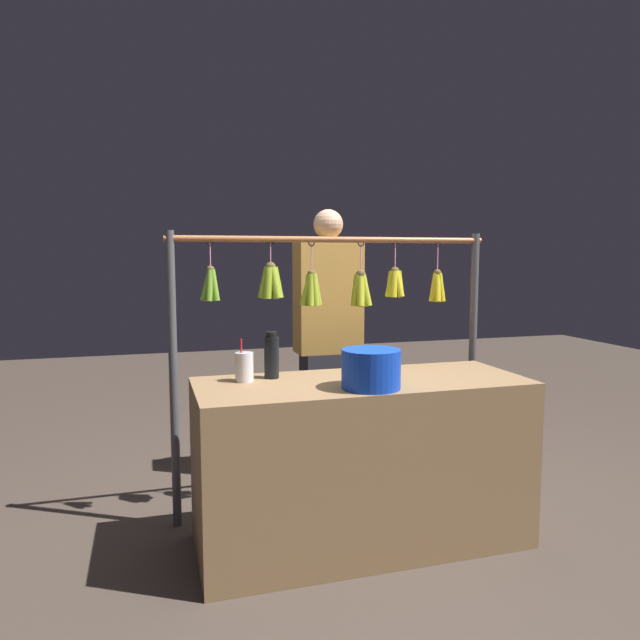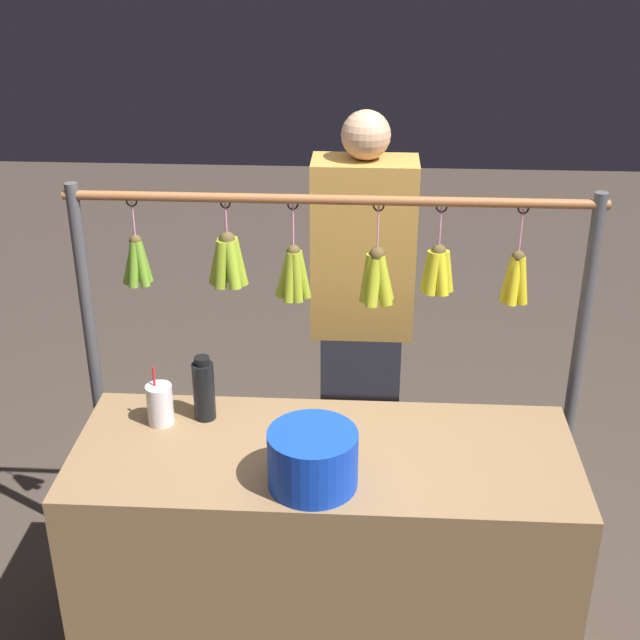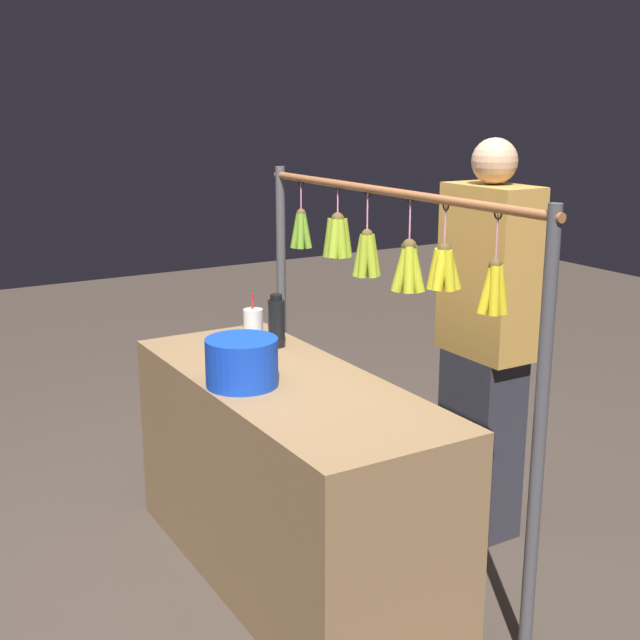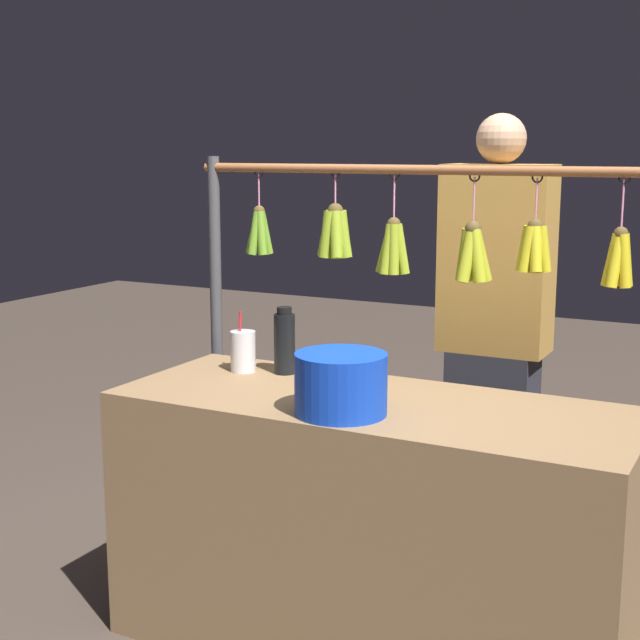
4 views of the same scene
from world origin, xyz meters
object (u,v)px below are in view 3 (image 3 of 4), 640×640
at_px(blue_bucket, 242,362).
at_px(drink_cup, 253,325).
at_px(vendor_person, 485,346).
at_px(water_bottle, 276,322).

distance_m(blue_bucket, drink_cup, 0.60).
xyz_separation_m(drink_cup, vendor_person, (-0.64, -0.75, -0.05)).
bearing_deg(drink_cup, blue_bucket, 149.70).
height_order(blue_bucket, vendor_person, vendor_person).
height_order(water_bottle, drink_cup, water_bottle).
bearing_deg(water_bottle, vendor_person, -125.58).
bearing_deg(vendor_person, blue_bucket, 83.11).
height_order(water_bottle, vendor_person, vendor_person).
xyz_separation_m(water_bottle, blue_bucket, (-0.38, 0.34, -0.02)).
relative_size(water_bottle, drink_cup, 1.11).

